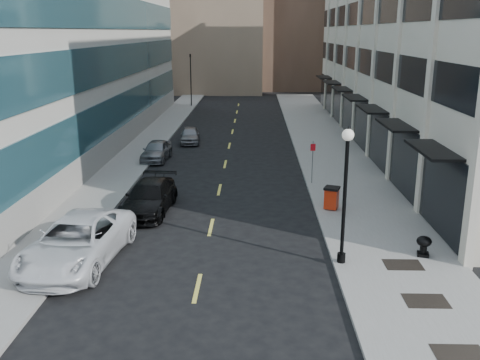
# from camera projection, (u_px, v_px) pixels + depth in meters

# --- Properties ---
(ground) EXTENTS (160.00, 160.00, 0.00)m
(ground) POSITION_uv_depth(u_px,v_px,m) (191.00, 318.00, 16.71)
(ground) COLOR black
(ground) RESTS_ON ground
(sidewalk_right) EXTENTS (5.00, 80.00, 0.15)m
(sidewalk_right) POSITION_uv_depth(u_px,v_px,m) (337.00, 164.00, 35.75)
(sidewalk_right) COLOR gray
(sidewalk_right) RESTS_ON ground
(sidewalk_left) EXTENTS (3.00, 80.00, 0.15)m
(sidewalk_left) POSITION_uv_depth(u_px,v_px,m) (129.00, 162.00, 36.12)
(sidewalk_left) COLOR gray
(sidewalk_left) RESTS_ON ground
(building_right) EXTENTS (15.30, 46.50, 18.25)m
(building_right) POSITION_uv_depth(u_px,v_px,m) (456.00, 26.00, 39.83)
(building_right) COLOR beige
(building_right) RESTS_ON ground
(building_left) EXTENTS (16.14, 46.00, 20.00)m
(building_left) POSITION_uv_depth(u_px,v_px,m) (19.00, 13.00, 40.43)
(building_left) COLOR beige
(building_left) RESTS_ON ground
(skyline_tan_far) EXTENTS (12.00, 14.00, 22.00)m
(skyline_tan_far) POSITION_uv_depth(u_px,v_px,m) (160.00, 16.00, 89.21)
(skyline_tan_far) COLOR #8E755D
(skyline_tan_far) RESTS_ON ground
(skyline_stone) EXTENTS (10.00, 14.00, 20.00)m
(skyline_stone) POSITION_uv_depth(u_px,v_px,m) (366.00, 21.00, 77.08)
(skyline_stone) COLOR beige
(skyline_stone) RESTS_ON ground
(grate_near) EXTENTS (1.40, 1.00, 0.01)m
(grate_near) POSITION_uv_depth(u_px,v_px,m) (460.00, 354.00, 14.55)
(grate_near) COLOR black
(grate_near) RESTS_ON sidewalk_right
(grate_mid) EXTENTS (1.40, 1.00, 0.01)m
(grate_mid) POSITION_uv_depth(u_px,v_px,m) (426.00, 301.00, 17.43)
(grate_mid) COLOR black
(grate_mid) RESTS_ON sidewalk_right
(grate_far) EXTENTS (1.40, 1.00, 0.01)m
(grate_far) POSITION_uv_depth(u_px,v_px,m) (403.00, 265.00, 20.13)
(grate_far) COLOR black
(grate_far) RESTS_ON sidewalk_right
(road_centerline) EXTENTS (0.15, 68.20, 0.01)m
(road_centerline) POSITION_uv_depth(u_px,v_px,m) (223.00, 176.00, 33.08)
(road_centerline) COLOR #D8CC4C
(road_centerline) RESTS_ON ground
(traffic_signal) EXTENTS (0.66, 0.66, 6.98)m
(traffic_signal) POSITION_uv_depth(u_px,v_px,m) (190.00, 57.00, 61.53)
(traffic_signal) COLOR black
(traffic_signal) RESTS_ON ground
(car_white_van) EXTENTS (3.54, 6.61, 1.76)m
(car_white_van) POSITION_uv_depth(u_px,v_px,m) (77.00, 242.00, 20.43)
(car_white_van) COLOR white
(car_white_van) RESTS_ON ground
(car_black_pickup) EXTENTS (2.38, 5.27, 1.50)m
(car_black_pickup) POSITION_uv_depth(u_px,v_px,m) (149.00, 197.00, 26.30)
(car_black_pickup) COLOR black
(car_black_pickup) RESTS_ON ground
(car_silver_sedan) EXTENTS (1.86, 4.15, 1.38)m
(car_silver_sedan) POSITION_uv_depth(u_px,v_px,m) (157.00, 150.00, 36.87)
(car_silver_sedan) COLOR gray
(car_silver_sedan) RESTS_ON ground
(car_grey_sedan) EXTENTS (1.82, 3.86, 1.28)m
(car_grey_sedan) POSITION_uv_depth(u_px,v_px,m) (190.00, 135.00, 42.62)
(car_grey_sedan) COLOR gray
(car_grey_sedan) RESTS_ON ground
(trash_bin) EXTENTS (0.90, 0.90, 1.13)m
(trash_bin) POSITION_uv_depth(u_px,v_px,m) (332.00, 197.00, 26.30)
(trash_bin) COLOR #AE230B
(trash_bin) RESTS_ON sidewalk_right
(lamppost) EXTENTS (0.44, 0.44, 5.26)m
(lamppost) POSITION_uv_depth(u_px,v_px,m) (345.00, 184.00, 19.55)
(lamppost) COLOR black
(lamppost) RESTS_ON sidewalk_right
(sign_post) EXTENTS (0.29, 0.08, 2.48)m
(sign_post) POSITION_uv_depth(u_px,v_px,m) (313.00, 156.00, 30.54)
(sign_post) COLOR slate
(sign_post) RESTS_ON sidewalk_right
(urn_planter) EXTENTS (0.59, 0.59, 0.81)m
(urn_planter) POSITION_uv_depth(u_px,v_px,m) (424.00, 244.00, 20.82)
(urn_planter) COLOR black
(urn_planter) RESTS_ON sidewalk_right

